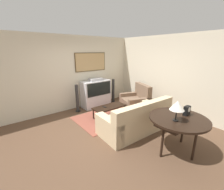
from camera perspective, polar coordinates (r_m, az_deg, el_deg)
The scene contains 14 objects.
ground_plane at distance 4.40m, azimuth -2.36°, elevation -13.05°, with size 12.00×12.00×0.00m, color brown.
wall_back at distance 5.75m, azimuth -15.18°, elevation 7.89°, with size 12.00×0.10×2.70m.
wall_right at distance 5.83m, azimuth 19.01°, elevation 7.61°, with size 0.06×12.00×2.70m.
area_rug at distance 5.14m, azimuth -1.67°, elevation -8.33°, with size 2.07×1.50×0.01m.
tv at distance 5.98m, azimuth -6.08°, elevation 0.66°, with size 1.15×0.49×1.14m.
couch at distance 4.27m, azimuth 9.17°, elevation -9.51°, with size 2.05×1.02×0.91m.
armchair at distance 5.84m, azimuth 9.03°, elevation -2.36°, with size 1.16×1.22×0.94m.
coffee_table at distance 5.02m, azimuth -1.00°, elevation -4.76°, with size 1.12×0.49×0.39m.
console_table at distance 3.54m, azimuth 23.96°, elevation -8.89°, with size 1.22×1.22×0.81m.
table_lamp at distance 3.23m, azimuth 23.62°, elevation -3.79°, with size 0.29×0.29×0.43m.
mantel_clock at distance 3.69m, azimuth 26.62°, elevation -5.33°, with size 0.16×0.10×0.21m.
remote at distance 4.92m, azimuth -2.86°, elevation -4.58°, with size 0.05×0.16×0.02m.
speaker_tower_left at distance 5.57m, azimuth -13.10°, elevation -1.53°, with size 0.19×0.19×1.01m.
speaker_tower_right at distance 6.43m, azimuth 0.46°, elevation 1.37°, with size 0.19×0.19×1.01m.
Camera 1 is at (-2.24, -3.09, 2.19)m, focal length 24.00 mm.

